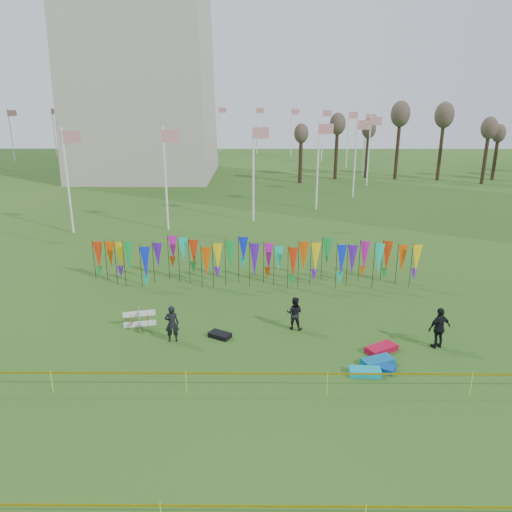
{
  "coord_description": "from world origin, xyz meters",
  "views": [
    {
      "loc": [
        0.5,
        -17.39,
        10.49
      ],
      "look_at": [
        0.34,
        6.0,
        2.75
      ],
      "focal_mm": 35.0,
      "sensor_mm": 36.0,
      "label": 1
    }
  ],
  "objects_px": {
    "kite_bag_turquoise": "(365,372)",
    "kite_bag_black": "(220,335)",
    "box_kite": "(140,319)",
    "kite_bag_teal": "(378,361)",
    "person_mid": "(294,313)",
    "kite_bag_blue": "(381,367)",
    "person_right": "(439,328)",
    "kite_bag_red": "(381,349)",
    "person_left": "(172,324)"
  },
  "relations": [
    {
      "from": "person_mid",
      "to": "person_right",
      "type": "height_order",
      "value": "person_right"
    },
    {
      "from": "box_kite",
      "to": "kite_bag_red",
      "type": "relative_size",
      "value": 0.61
    },
    {
      "from": "kite_bag_turquoise",
      "to": "kite_bag_black",
      "type": "bearing_deg",
      "value": 152.49
    },
    {
      "from": "person_right",
      "to": "kite_bag_turquoise",
      "type": "relative_size",
      "value": 1.51
    },
    {
      "from": "person_mid",
      "to": "kite_bag_blue",
      "type": "relative_size",
      "value": 1.44
    },
    {
      "from": "person_left",
      "to": "person_right",
      "type": "height_order",
      "value": "person_right"
    },
    {
      "from": "kite_bag_blue",
      "to": "kite_bag_turquoise",
      "type": "bearing_deg",
      "value": -151.03
    },
    {
      "from": "kite_bag_blue",
      "to": "kite_bag_red",
      "type": "distance_m",
      "value": 1.51
    },
    {
      "from": "kite_bag_turquoise",
      "to": "person_right",
      "type": "bearing_deg",
      "value": 31.94
    },
    {
      "from": "kite_bag_red",
      "to": "kite_bag_black",
      "type": "height_order",
      "value": "kite_bag_red"
    },
    {
      "from": "box_kite",
      "to": "kite_bag_teal",
      "type": "xyz_separation_m",
      "value": [
        10.37,
        -3.28,
        -0.29
      ]
    },
    {
      "from": "person_left",
      "to": "kite_bag_teal",
      "type": "xyz_separation_m",
      "value": [
        8.61,
        -1.91,
        -0.72
      ]
    },
    {
      "from": "person_right",
      "to": "kite_bag_red",
      "type": "bearing_deg",
      "value": -12.38
    },
    {
      "from": "box_kite",
      "to": "person_left",
      "type": "relative_size",
      "value": 0.5
    },
    {
      "from": "person_right",
      "to": "kite_bag_blue",
      "type": "bearing_deg",
      "value": 11.94
    },
    {
      "from": "person_right",
      "to": "kite_bag_turquoise",
      "type": "xyz_separation_m",
      "value": [
        -3.55,
        -2.21,
        -0.8
      ]
    },
    {
      "from": "box_kite",
      "to": "kite_bag_turquoise",
      "type": "distance_m",
      "value": 10.52
    },
    {
      "from": "kite_bag_turquoise",
      "to": "kite_bag_teal",
      "type": "bearing_deg",
      "value": 49.61
    },
    {
      "from": "person_right",
      "to": "kite_bag_turquoise",
      "type": "distance_m",
      "value": 4.26
    },
    {
      "from": "box_kite",
      "to": "kite_bag_blue",
      "type": "height_order",
      "value": "box_kite"
    },
    {
      "from": "kite_bag_red",
      "to": "kite_bag_black",
      "type": "relative_size",
      "value": 1.46
    },
    {
      "from": "kite_bag_blue",
      "to": "kite_bag_black",
      "type": "bearing_deg",
      "value": 157.87
    },
    {
      "from": "kite_bag_blue",
      "to": "kite_bag_teal",
      "type": "bearing_deg",
      "value": 93.84
    },
    {
      "from": "person_left",
      "to": "kite_bag_turquoise",
      "type": "distance_m",
      "value": 8.42
    },
    {
      "from": "kite_bag_turquoise",
      "to": "kite_bag_black",
      "type": "xyz_separation_m",
      "value": [
        -5.88,
        3.07,
        -0.01
      ]
    },
    {
      "from": "person_mid",
      "to": "kite_bag_black",
      "type": "relative_size",
      "value": 1.67
    },
    {
      "from": "person_right",
      "to": "kite_bag_black",
      "type": "height_order",
      "value": "person_right"
    },
    {
      "from": "person_right",
      "to": "kite_bag_teal",
      "type": "relative_size",
      "value": 1.42
    },
    {
      "from": "kite_bag_turquoise",
      "to": "kite_bag_red",
      "type": "bearing_deg",
      "value": 60.02
    },
    {
      "from": "kite_bag_blue",
      "to": "kite_bag_teal",
      "type": "xyz_separation_m",
      "value": [
        -0.03,
        0.4,
        0.01
      ]
    },
    {
      "from": "box_kite",
      "to": "person_mid",
      "type": "distance_m",
      "value": 7.21
    },
    {
      "from": "person_mid",
      "to": "kite_bag_turquoise",
      "type": "height_order",
      "value": "person_mid"
    },
    {
      "from": "kite_bag_turquoise",
      "to": "kite_bag_teal",
      "type": "distance_m",
      "value": 1.04
    },
    {
      "from": "box_kite",
      "to": "kite_bag_blue",
      "type": "bearing_deg",
      "value": -19.5
    },
    {
      "from": "person_left",
      "to": "kite_bag_blue",
      "type": "bearing_deg",
      "value": 156.9
    },
    {
      "from": "person_mid",
      "to": "kite_bag_turquoise",
      "type": "relative_size",
      "value": 1.3
    },
    {
      "from": "kite_bag_red",
      "to": "box_kite",
      "type": "bearing_deg",
      "value": 168.34
    },
    {
      "from": "box_kite",
      "to": "kite_bag_black",
      "type": "relative_size",
      "value": 0.88
    },
    {
      "from": "box_kite",
      "to": "person_mid",
      "type": "height_order",
      "value": "person_mid"
    },
    {
      "from": "kite_bag_black",
      "to": "kite_bag_teal",
      "type": "relative_size",
      "value": 0.73
    },
    {
      "from": "kite_bag_red",
      "to": "kite_bag_teal",
      "type": "bearing_deg",
      "value": -110.41
    },
    {
      "from": "kite_bag_turquoise",
      "to": "person_left",
      "type": "bearing_deg",
      "value": 161.2
    },
    {
      "from": "kite_bag_teal",
      "to": "kite_bag_blue",
      "type": "bearing_deg",
      "value": -86.16
    },
    {
      "from": "kite_bag_blue",
      "to": "kite_bag_red",
      "type": "relative_size",
      "value": 0.79
    },
    {
      "from": "kite_bag_blue",
      "to": "kite_bag_red",
      "type": "xyz_separation_m",
      "value": [
        0.37,
        1.46,
        0.01
      ]
    },
    {
      "from": "kite_bag_turquoise",
      "to": "kite_bag_red",
      "type": "height_order",
      "value": "kite_bag_red"
    },
    {
      "from": "kite_bag_blue",
      "to": "person_left",
      "type": "bearing_deg",
      "value": 165.0
    },
    {
      "from": "kite_bag_blue",
      "to": "box_kite",
      "type": "bearing_deg",
      "value": 160.5
    },
    {
      "from": "person_right",
      "to": "person_mid",
      "type": "bearing_deg",
      "value": -36.65
    },
    {
      "from": "person_right",
      "to": "kite_bag_red",
      "type": "relative_size",
      "value": 1.33
    }
  ]
}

